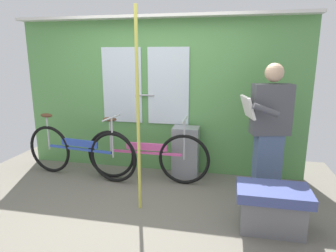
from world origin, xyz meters
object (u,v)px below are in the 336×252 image
bicycle_near_door (79,151)px  bench_seat_corner (272,208)px  bicycle_leaning_behind (146,155)px  trash_bin_by_wall (186,152)px  passenger_reading_newspaper (269,129)px  handrail_pole (138,114)px

bicycle_near_door → bench_seat_corner: bearing=-10.7°
bicycle_leaning_behind → trash_bin_by_wall: (0.51, 0.27, -0.01)m
bench_seat_corner → passenger_reading_newspaper: bearing=89.2°
handrail_pole → bench_seat_corner: bearing=-6.2°
bicycle_leaning_behind → trash_bin_by_wall: size_ratio=2.38×
bicycle_near_door → bench_seat_corner: (2.53, -0.85, -0.14)m
bicycle_leaning_behind → bench_seat_corner: bicycle_leaning_behind is taller
bicycle_near_door → handrail_pole: handrail_pole is taller
passenger_reading_newspaper → handrail_pole: size_ratio=0.74×
bicycle_near_door → passenger_reading_newspaper: bearing=6.0°
passenger_reading_newspaper → bench_seat_corner: (-0.01, -0.76, -0.62)m
passenger_reading_newspaper → handrail_pole: (-1.43, -0.61, 0.24)m
bicycle_leaning_behind → bench_seat_corner: 1.81m
trash_bin_by_wall → handrail_pole: 1.32m
bicycle_near_door → handrail_pole: 1.50m
bicycle_near_door → bicycle_leaning_behind: 0.97m
trash_bin_by_wall → handrail_pole: (-0.37, -1.03, 0.74)m
bicycle_near_door → bench_seat_corner: bicycle_near_door is taller
trash_bin_by_wall → passenger_reading_newspaper: bearing=-21.4°
bicycle_leaning_behind → bench_seat_corner: size_ratio=2.49×
passenger_reading_newspaper → trash_bin_by_wall: passenger_reading_newspaper is taller
handrail_pole → bicycle_near_door: bearing=147.8°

